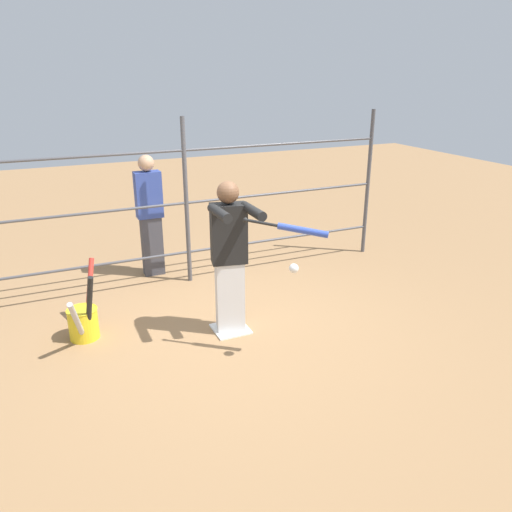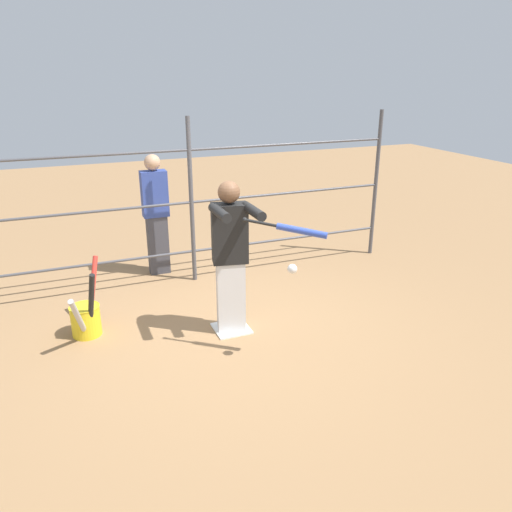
# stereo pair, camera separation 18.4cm
# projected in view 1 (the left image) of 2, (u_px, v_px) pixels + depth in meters

# --- Properties ---
(ground_plane) EXTENTS (24.00, 24.00, 0.00)m
(ground_plane) POSITION_uv_depth(u_px,v_px,m) (231.00, 330.00, 5.83)
(ground_plane) COLOR #9E754C
(home_plate) EXTENTS (0.40, 0.40, 0.02)m
(home_plate) POSITION_uv_depth(u_px,v_px,m) (231.00, 329.00, 5.82)
(home_plate) COLOR white
(home_plate) RESTS_ON ground
(fence_backstop) EXTENTS (6.05, 0.06, 2.29)m
(fence_backstop) POSITION_uv_depth(u_px,v_px,m) (186.00, 203.00, 6.79)
(fence_backstop) COLOR #4C4C51
(fence_backstop) RESTS_ON ground
(batter) EXTENTS (0.44, 0.65, 1.76)m
(batter) POSITION_uv_depth(u_px,v_px,m) (230.00, 254.00, 5.48)
(batter) COLOR silver
(batter) RESTS_ON ground
(baseball_bat_swinging) EXTENTS (0.69, 0.56, 0.15)m
(baseball_bat_swinging) POSITION_uv_depth(u_px,v_px,m) (296.00, 229.00, 4.82)
(baseball_bat_swinging) COLOR black
(softball_in_flight) EXTENTS (0.10, 0.10, 0.10)m
(softball_in_flight) POSITION_uv_depth(u_px,v_px,m) (294.00, 268.00, 4.84)
(softball_in_flight) COLOR white
(bat_bucket) EXTENTS (0.42, 1.04, 0.83)m
(bat_bucket) POSITION_uv_depth(u_px,v_px,m) (84.00, 320.00, 5.57)
(bat_bucket) COLOR yellow
(bat_bucket) RESTS_ON ground
(bystander_behind_fence) EXTENTS (0.36, 0.23, 1.76)m
(bystander_behind_fence) POSITION_uv_depth(u_px,v_px,m) (150.00, 214.00, 7.11)
(bystander_behind_fence) COLOR #3F3F47
(bystander_behind_fence) RESTS_ON ground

